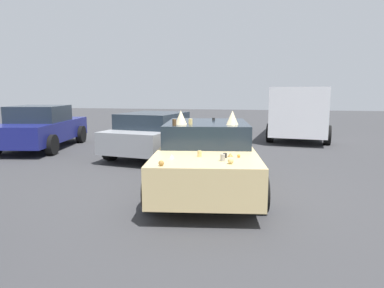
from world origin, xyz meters
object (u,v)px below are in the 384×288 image
parked_van_row_back_center (300,110)px  parked_sedan_near_right (41,127)px  art_car_decorated (207,155)px  parked_sedan_behind_right (157,133)px

parked_van_row_back_center → parked_sedan_near_right: size_ratio=1.23×
art_car_decorated → parked_sedan_behind_right: bearing=-155.8°
parked_van_row_back_center → parked_sedan_near_right: parked_van_row_back_center is taller
art_car_decorated → parked_van_row_back_center: bearing=153.9°
art_car_decorated → parked_sedan_behind_right: 3.83m
parked_sedan_near_right → parked_sedan_behind_right: parked_sedan_near_right is taller
parked_van_row_back_center → parked_sedan_behind_right: 6.84m
art_car_decorated → parked_van_row_back_center: parked_van_row_back_center is taller
art_car_decorated → parked_sedan_near_right: bearing=-128.6°
parked_sedan_behind_right → parked_van_row_back_center: bearing=-33.8°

